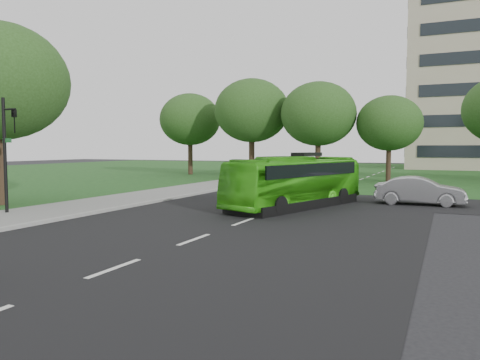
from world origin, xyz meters
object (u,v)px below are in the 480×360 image
Objects in this scene: tree_park_a at (252,111)px; tree_park_f at (190,120)px; tree_park_b at (318,114)px; traffic_light at (7,147)px; tree_park_c at (389,123)px; bus at (296,182)px; sedan at (420,191)px.

tree_park_a is 8.77m from tree_park_f.
tree_park_b is at bearing -12.29° from tree_park_f.
tree_park_c is at bearing 53.93° from traffic_light.
traffic_light is at bearing -89.63° from tree_park_a.
tree_park_b is 6.24m from tree_park_c.
bus is at bearing -95.98° from tree_park_c.
tree_park_f reaches higher than tree_park_c.
tree_park_f is 0.97× the size of bus.
tree_park_a is at bearing 135.93° from bus.
tree_park_f is 1.73× the size of traffic_light.
tree_park_f is (-15.37, 3.35, 0.05)m from tree_park_b.
sedan is at bearing -37.29° from tree_park_f.
tree_park_c is 17.68m from sedan.
bus is at bearing 122.55° from sedan.
tree_park_f reaches higher than traffic_light.
bus is at bearing -78.46° from tree_park_b.
traffic_light is (-6.77, -27.35, -3.00)m from tree_park_b.
tree_park_b is at bearing -7.66° from tree_park_a.
sedan is 20.24m from traffic_light.
bus is at bearing -61.72° from tree_park_a.
sedan is (9.60, -15.67, -5.31)m from tree_park_b.
traffic_light reaches higher than bus.
tree_park_c is at bearing 0.69° from tree_park_a.
tree_park_b is 0.97× the size of bus.
tree_park_c is 21.59m from tree_park_f.
tree_park_a is at bearing -15.99° from tree_park_f.
tree_park_a is 1.09× the size of tree_park_f.
tree_park_a is 24.17m from sedan.
tree_park_b is at bearing 31.25° from sedan.
tree_park_c is (13.03, 0.16, -1.50)m from tree_park_a.
tree_park_b is at bearing 64.34° from traffic_light.
traffic_light is at bearing -74.35° from tree_park_f.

